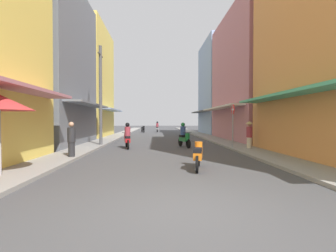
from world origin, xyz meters
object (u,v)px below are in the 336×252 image
(vendor_umbrella, at_px, (0,103))
(utility_pole, at_px, (101,95))
(motorbike_green, at_px, (184,136))
(motorbike_maroon, at_px, (183,132))
(pedestrian_midway, at_px, (71,141))
(motorbike_silver, at_px, (157,127))
(motorbike_orange, at_px, (198,155))
(pedestrian_foreground, at_px, (249,134))
(street_sign_no_entry, at_px, (233,120))
(motorbike_red, at_px, (127,137))
(motorbike_black, at_px, (143,129))

(vendor_umbrella, xyz_separation_m, utility_pole, (0.82, 9.26, 1.17))
(motorbike_green, relative_size, vendor_umbrella, 0.72)
(motorbike_maroon, height_order, vendor_umbrella, vendor_umbrella)
(motorbike_maroon, xyz_separation_m, vendor_umbrella, (-7.34, -18.66, 1.71))
(pedestrian_midway, bearing_deg, motorbike_silver, 81.40)
(vendor_umbrella, bearing_deg, motorbike_maroon, 68.53)
(motorbike_orange, relative_size, pedestrian_midway, 1.08)
(pedestrian_foreground, relative_size, pedestrian_midway, 1.01)
(vendor_umbrella, relative_size, street_sign_no_entry, 0.92)
(motorbike_maroon, relative_size, pedestrian_midway, 1.09)
(motorbike_silver, xyz_separation_m, motorbike_orange, (1.28, -28.22, -0.20))
(street_sign_no_entry, bearing_deg, motorbike_orange, -117.92)
(pedestrian_foreground, distance_m, vendor_umbrella, 12.00)
(motorbike_red, distance_m, motorbike_orange, 7.40)
(pedestrian_foreground, bearing_deg, vendor_umbrella, -145.57)
(motorbike_orange, xyz_separation_m, vendor_umbrella, (-5.94, -1.31, 1.71))
(motorbike_green, distance_m, vendor_umbrella, 10.63)
(motorbike_green, xyz_separation_m, pedestrian_foreground, (3.59, -1.71, 0.24))
(motorbike_green, distance_m, pedestrian_foreground, 3.99)
(pedestrian_midway, relative_size, vendor_umbrella, 0.67)
(motorbike_green, bearing_deg, utility_pole, 171.62)
(motorbike_black, xyz_separation_m, motorbike_silver, (2.07, 1.08, 0.20))
(vendor_umbrella, height_order, street_sign_no_entry, street_sign_no_entry)
(motorbike_black, distance_m, pedestrian_midway, 24.79)
(utility_pole, xyz_separation_m, street_sign_no_entry, (8.14, -2.26, -1.67))
(pedestrian_foreground, bearing_deg, motorbike_green, 154.52)
(utility_pole, bearing_deg, motorbike_silver, 79.26)
(motorbike_black, xyz_separation_m, motorbike_maroon, (4.74, -9.79, 0.00))
(vendor_umbrella, bearing_deg, motorbike_black, 84.79)
(vendor_umbrella, height_order, utility_pole, utility_pole)
(motorbike_silver, bearing_deg, motorbike_black, -152.44)
(street_sign_no_entry, bearing_deg, motorbike_black, 106.52)
(motorbike_orange, bearing_deg, utility_pole, 122.76)
(motorbike_red, bearing_deg, motorbike_maroon, 66.58)
(motorbike_red, bearing_deg, utility_pole, 145.32)
(motorbike_black, relative_size, motorbike_maroon, 0.98)
(pedestrian_foreground, distance_m, street_sign_no_entry, 1.21)
(motorbike_orange, xyz_separation_m, street_sign_no_entry, (3.02, 5.69, 1.21))
(pedestrian_foreground, bearing_deg, motorbike_red, 170.39)
(motorbike_green, xyz_separation_m, utility_pole, (-5.43, 0.80, 2.68))
(motorbike_silver, height_order, pedestrian_foreground, pedestrian_foreground)
(motorbike_orange, xyz_separation_m, motorbike_maroon, (1.40, 17.35, 0.00))
(motorbike_silver, xyz_separation_m, vendor_umbrella, (-4.66, -29.52, 1.51))
(motorbike_green, distance_m, street_sign_no_entry, 3.24)
(motorbike_orange, height_order, motorbike_maroon, same)
(utility_pole, bearing_deg, motorbike_black, 84.72)
(street_sign_no_entry, bearing_deg, motorbike_green, 151.63)
(motorbike_silver, distance_m, vendor_umbrella, 29.93)
(street_sign_no_entry, bearing_deg, motorbike_red, 171.30)
(motorbike_red, xyz_separation_m, vendor_umbrella, (-2.70, -7.96, 1.51))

